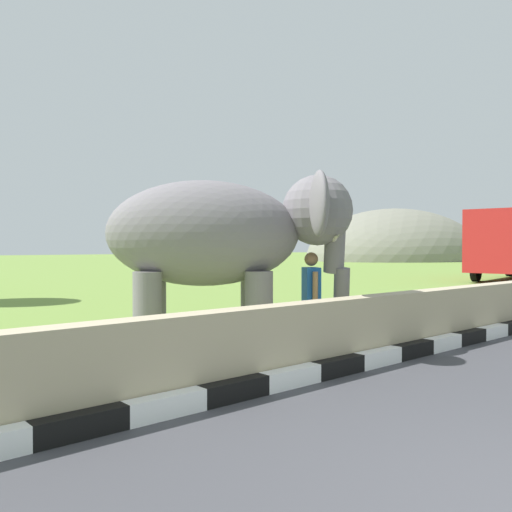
% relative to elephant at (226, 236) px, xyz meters
% --- Properties ---
extents(striped_curb, '(16.20, 0.20, 0.24)m').
position_rel_elephant_xyz_m(striped_curb, '(-2.01, -2.15, -1.80)').
color(striped_curb, white).
rests_on(striped_curb, ground_plane).
extents(barrier_parapet, '(28.00, 0.36, 1.00)m').
position_rel_elephant_xyz_m(barrier_parapet, '(0.34, -1.85, -1.42)').
color(barrier_parapet, tan).
rests_on(barrier_parapet, ground_plane).
extents(elephant, '(3.94, 3.62, 2.93)m').
position_rel_elephant_xyz_m(elephant, '(0.00, 0.00, 0.00)').
color(elephant, slate).
rests_on(elephant, ground_plane).
extents(person_handler, '(0.43, 0.60, 1.66)m').
position_rel_elephant_xyz_m(person_handler, '(1.28, -0.68, -0.99)').
color(person_handler, navy).
rests_on(person_handler, ground_plane).
extents(hill_east, '(25.55, 20.44, 13.15)m').
position_rel_elephant_xyz_m(hill_east, '(53.34, 33.15, -1.92)').
color(hill_east, slate).
rests_on(hill_east, ground_plane).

